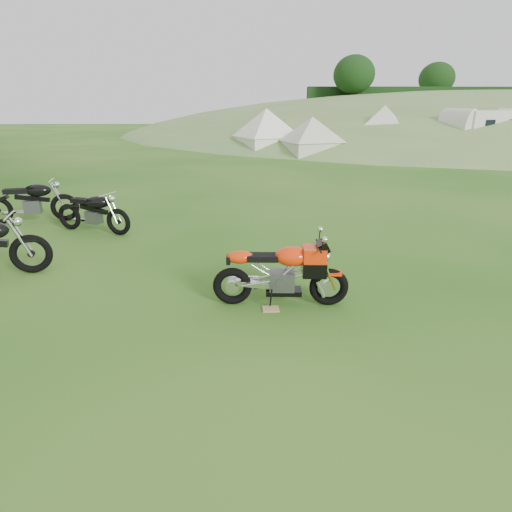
{
  "coord_description": "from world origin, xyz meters",
  "views": [
    {
      "loc": [
        -0.12,
        -4.84,
        2.7
      ],
      "look_at": [
        0.0,
        0.4,
        0.83
      ],
      "focal_mm": 30.0,
      "sensor_mm": 36.0,
      "label": 1
    }
  ],
  "objects_px": {
    "sport_motorcycle": "(281,269)",
    "vintage_moto_b": "(92,211)",
    "tent_mid": "(312,135)",
    "caravan": "(484,132)",
    "tent_left": "(266,130)",
    "tent_right": "(383,129)",
    "vintage_moto_d": "(31,200)",
    "plywood_board": "(271,309)"
  },
  "relations": [
    {
      "from": "sport_motorcycle",
      "to": "vintage_moto_b",
      "type": "height_order",
      "value": "sport_motorcycle"
    },
    {
      "from": "vintage_moto_b",
      "to": "tent_mid",
      "type": "relative_size",
      "value": 0.7
    },
    {
      "from": "sport_motorcycle",
      "to": "caravan",
      "type": "bearing_deg",
      "value": 58.47
    },
    {
      "from": "tent_mid",
      "to": "caravan",
      "type": "xyz_separation_m",
      "value": [
        9.79,
        0.73,
        0.08
      ]
    },
    {
      "from": "tent_mid",
      "to": "caravan",
      "type": "height_order",
      "value": "caravan"
    },
    {
      "from": "tent_left",
      "to": "tent_right",
      "type": "xyz_separation_m",
      "value": [
        6.86,
        -0.14,
        0.05
      ]
    },
    {
      "from": "vintage_moto_d",
      "to": "caravan",
      "type": "bearing_deg",
      "value": 25.61
    },
    {
      "from": "plywood_board",
      "to": "caravan",
      "type": "distance_m",
      "value": 23.21
    },
    {
      "from": "tent_mid",
      "to": "tent_right",
      "type": "height_order",
      "value": "tent_right"
    },
    {
      "from": "tent_right",
      "to": "vintage_moto_d",
      "type": "bearing_deg",
      "value": -107.77
    },
    {
      "from": "vintage_moto_b",
      "to": "tent_right",
      "type": "bearing_deg",
      "value": 76.56
    },
    {
      "from": "sport_motorcycle",
      "to": "plywood_board",
      "type": "relative_size",
      "value": 7.94
    },
    {
      "from": "tent_mid",
      "to": "tent_right",
      "type": "distance_m",
      "value": 4.99
    },
    {
      "from": "sport_motorcycle",
      "to": "vintage_moto_b",
      "type": "xyz_separation_m",
      "value": [
        -3.85,
        3.71,
        -0.06
      ]
    },
    {
      "from": "vintage_moto_d",
      "to": "tent_left",
      "type": "bearing_deg",
      "value": 56.04
    },
    {
      "from": "sport_motorcycle",
      "to": "tent_right",
      "type": "xyz_separation_m",
      "value": [
        7.6,
        20.4,
        0.77
      ]
    },
    {
      "from": "sport_motorcycle",
      "to": "caravan",
      "type": "relative_size",
      "value": 0.35
    },
    {
      "from": "tent_left",
      "to": "tent_mid",
      "type": "bearing_deg",
      "value": -69.06
    },
    {
      "from": "tent_mid",
      "to": "vintage_moto_b",
      "type": "bearing_deg",
      "value": -131.77
    },
    {
      "from": "sport_motorcycle",
      "to": "caravan",
      "type": "height_order",
      "value": "caravan"
    },
    {
      "from": "plywood_board",
      "to": "tent_mid",
      "type": "height_order",
      "value": "tent_mid"
    },
    {
      "from": "tent_right",
      "to": "tent_mid",
      "type": "bearing_deg",
      "value": -132.55
    },
    {
      "from": "sport_motorcycle",
      "to": "tent_mid",
      "type": "xyz_separation_m",
      "value": [
        3.09,
        18.26,
        0.59
      ]
    },
    {
      "from": "plywood_board",
      "to": "caravan",
      "type": "xyz_separation_m",
      "value": [
        13.03,
        19.17,
        1.2
      ]
    },
    {
      "from": "plywood_board",
      "to": "tent_left",
      "type": "bearing_deg",
      "value": 87.57
    },
    {
      "from": "sport_motorcycle",
      "to": "tent_left",
      "type": "xyz_separation_m",
      "value": [
        0.74,
        20.55,
        0.72
      ]
    },
    {
      "from": "sport_motorcycle",
      "to": "tent_left",
      "type": "bearing_deg",
      "value": 90.56
    },
    {
      "from": "vintage_moto_b",
      "to": "tent_right",
      "type": "distance_m",
      "value": 20.26
    },
    {
      "from": "tent_left",
      "to": "vintage_moto_b",
      "type": "bearing_deg",
      "value": -130.21
    },
    {
      "from": "plywood_board",
      "to": "tent_left",
      "type": "relative_size",
      "value": 0.08
    },
    {
      "from": "vintage_moto_d",
      "to": "plywood_board",
      "type": "bearing_deg",
      "value": -53.53
    },
    {
      "from": "vintage_moto_b",
      "to": "tent_left",
      "type": "xyz_separation_m",
      "value": [
        4.58,
        16.84,
        0.78
      ]
    },
    {
      "from": "plywood_board",
      "to": "vintage_moto_b",
      "type": "distance_m",
      "value": 5.39
    },
    {
      "from": "caravan",
      "to": "tent_left",
      "type": "bearing_deg",
      "value": 151.91
    },
    {
      "from": "vintage_moto_b",
      "to": "tent_left",
      "type": "relative_size",
      "value": 0.63
    },
    {
      "from": "sport_motorcycle",
      "to": "vintage_moto_d",
      "type": "relative_size",
      "value": 0.89
    },
    {
      "from": "tent_left",
      "to": "tent_right",
      "type": "bearing_deg",
      "value": -26.19
    },
    {
      "from": "sport_motorcycle",
      "to": "caravan",
      "type": "xyz_separation_m",
      "value": [
        12.88,
        19.0,
        0.67
      ]
    },
    {
      "from": "vintage_moto_b",
      "to": "caravan",
      "type": "xyz_separation_m",
      "value": [
        16.73,
        15.29,
        0.73
      ]
    },
    {
      "from": "vintage_moto_d",
      "to": "tent_right",
      "type": "distance_m",
      "value": 20.6
    },
    {
      "from": "plywood_board",
      "to": "tent_mid",
      "type": "bearing_deg",
      "value": 80.04
    },
    {
      "from": "tent_left",
      "to": "caravan",
      "type": "distance_m",
      "value": 12.25
    }
  ]
}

